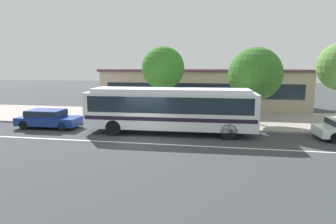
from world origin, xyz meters
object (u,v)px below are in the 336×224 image
(bus_stop_sign, at_px, (220,103))
(street_tree_near_stop, at_px, (163,68))
(pedestrian_walking_along_curb, at_px, (227,113))
(pedestrian_waiting_near_sign, at_px, (187,112))
(street_tree_mid_block, at_px, (255,74))
(transit_bus, at_px, (171,108))
(sedan_behind_bus, at_px, (48,118))

(bus_stop_sign, bearing_deg, street_tree_near_stop, 150.75)
(pedestrian_walking_along_curb, xyz_separation_m, bus_stop_sign, (-0.47, 0.19, 0.67))
(pedestrian_waiting_near_sign, distance_m, street_tree_mid_block, 5.65)
(transit_bus, distance_m, pedestrian_waiting_near_sign, 2.55)
(pedestrian_waiting_near_sign, height_order, bus_stop_sign, bus_stop_sign)
(street_tree_near_stop, relative_size, street_tree_mid_block, 1.03)
(transit_bus, relative_size, pedestrian_walking_along_curb, 6.23)
(sedan_behind_bus, xyz_separation_m, street_tree_mid_block, (14.36, 3.64, 3.01))
(transit_bus, distance_m, bus_stop_sign, 3.72)
(transit_bus, height_order, pedestrian_waiting_near_sign, transit_bus)
(sedan_behind_bus, bearing_deg, street_tree_near_stop, 30.67)
(transit_bus, bearing_deg, sedan_behind_bus, 179.23)
(bus_stop_sign, bearing_deg, pedestrian_walking_along_curb, -21.94)
(sedan_behind_bus, relative_size, pedestrian_walking_along_curb, 2.50)
(transit_bus, xyz_separation_m, sedan_behind_bus, (-8.77, 0.12, -0.97))
(street_tree_near_stop, bearing_deg, bus_stop_sign, -29.25)
(pedestrian_waiting_near_sign, distance_m, street_tree_near_stop, 4.34)
(sedan_behind_bus, relative_size, pedestrian_waiting_near_sign, 2.63)
(street_tree_near_stop, bearing_deg, pedestrian_waiting_near_sign, -45.26)
(bus_stop_sign, height_order, street_tree_near_stop, street_tree_near_stop)
(transit_bus, bearing_deg, pedestrian_walking_along_curb, 26.89)
(pedestrian_waiting_near_sign, xyz_separation_m, pedestrian_walking_along_curb, (2.78, -0.52, 0.06))
(transit_bus, relative_size, street_tree_mid_block, 1.95)
(pedestrian_walking_along_curb, bearing_deg, street_tree_mid_block, 44.07)
(bus_stop_sign, height_order, street_tree_mid_block, street_tree_mid_block)
(transit_bus, xyz_separation_m, pedestrian_waiting_near_sign, (0.81, 2.34, -0.61))
(transit_bus, height_order, sedan_behind_bus, transit_bus)
(pedestrian_walking_along_curb, height_order, street_tree_mid_block, street_tree_mid_block)
(transit_bus, relative_size, street_tree_near_stop, 1.89)
(transit_bus, height_order, street_tree_mid_block, street_tree_mid_block)
(pedestrian_waiting_near_sign, bearing_deg, transit_bus, -109.17)
(pedestrian_walking_along_curb, xyz_separation_m, street_tree_near_stop, (-4.94, 2.69, 3.01))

